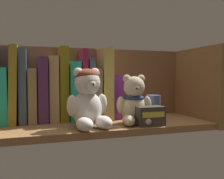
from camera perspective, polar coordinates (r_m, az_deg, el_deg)
name	(u,v)px	position (r cm, az deg, el deg)	size (l,w,h in cm)	color
shelf_board	(101,126)	(78.50, -2.50, -8.46)	(68.51, 24.16, 2.00)	olive
shelf_back_panel	(92,86)	(89.33, -4.67, 0.88)	(70.91, 1.20, 26.70)	brown
shelf_side_panel_right	(196,86)	(92.70, 18.87, 0.81)	(1.60, 26.56, 26.70)	olive
book_1	(5,96)	(83.62, -23.63, -1.35)	(2.67, 12.71, 17.24)	#1FBDAA
book_2	(14,85)	(83.22, -21.74, 0.96)	(2.27, 14.08, 23.88)	olive
book_3	(23,86)	(83.09, -19.94, 0.74)	(2.26, 12.31, 23.18)	#3B5267
book_4	(32,96)	(83.20, -17.99, -1.33)	(2.59, 12.33, 17.06)	#8B734F
book_5	(43,90)	(83.14, -15.81, -0.06)	(3.06, 11.59, 20.68)	#4F2961
book_6	(53,89)	(83.32, -13.49, 0.15)	(3.00, 9.58, 21.17)	tan
book_7	(63,84)	(83.57, -11.28, 1.24)	(2.78, 9.74, 24.27)	olive
book_8	(73,91)	(84.13, -8.97, -0.40)	(3.30, 13.69, 19.38)	#1FBBA8
book_9	(82,85)	(84.53, -7.03, 1.03)	(1.79, 13.82, 23.51)	#83194C
book_10	(88,89)	(85.04, -5.56, 0.08)	(1.95, 14.82, 20.62)	#38526B
book_11	(95,94)	(85.68, -3.95, -1.03)	(2.24, 12.64, 17.24)	#77664B
book_12	(104,84)	(86.36, -1.88, 1.27)	(3.50, 12.86, 24.06)	gold
book_13	(114,96)	(87.64, 0.38, -1.59)	(2.99, 10.52, 15.23)	#722397
teddy_bear_larger	(88,99)	(70.62, -5.60, -2.26)	(12.80, 13.29, 17.11)	white
teddy_bear_smaller	(134,103)	(76.55, 5.19, -3.08)	(11.29, 11.71, 15.23)	beige
pillar_candle	(153,108)	(83.37, 9.55, -4.19)	(4.74, 4.74, 8.47)	#4C5B99
small_product_box	(149,116)	(74.81, 8.66, -6.04)	(8.22, 5.49, 5.73)	#38332D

